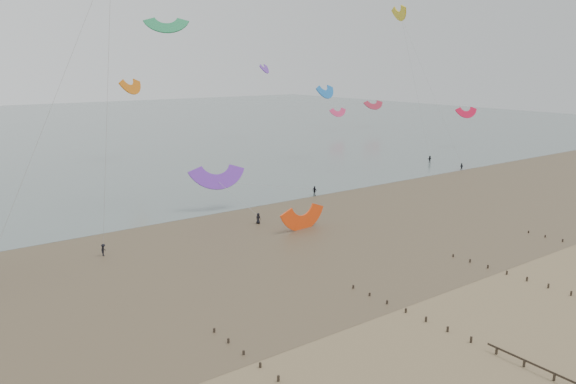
# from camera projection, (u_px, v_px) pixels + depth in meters

# --- Properties ---
(ground) EXTENTS (500.00, 500.00, 0.00)m
(ground) POSITION_uv_depth(u_px,v_px,m) (410.00, 339.00, 52.17)
(ground) COLOR brown
(ground) RESTS_ON ground
(sea_and_shore) EXTENTS (500.00, 665.00, 0.03)m
(sea_and_shore) POSITION_uv_depth(u_px,v_px,m) (198.00, 251.00, 76.78)
(sea_and_shore) COLOR #475654
(sea_and_shore) RESTS_ON ground
(kitesurfers) EXTENTS (128.98, 24.60, 1.89)m
(kitesurfers) POSITION_uv_depth(u_px,v_px,m) (282.00, 199.00, 102.17)
(kitesurfers) COLOR black
(kitesurfers) RESTS_ON ground
(grounded_kite) EXTENTS (7.90, 6.45, 4.06)m
(grounded_kite) POSITION_uv_depth(u_px,v_px,m) (303.00, 229.00, 87.02)
(grounded_kite) COLOR #FF4410
(grounded_kite) RESTS_ON ground
(kites_airborne) EXTENTS (248.65, 108.48, 42.22)m
(kites_airborne) POSITION_uv_depth(u_px,v_px,m) (58.00, 96.00, 108.73)
(kites_airborne) COLOR red
(kites_airborne) RESTS_ON ground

